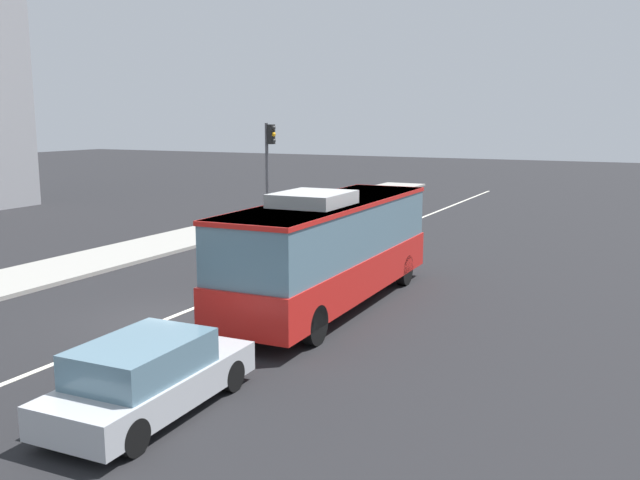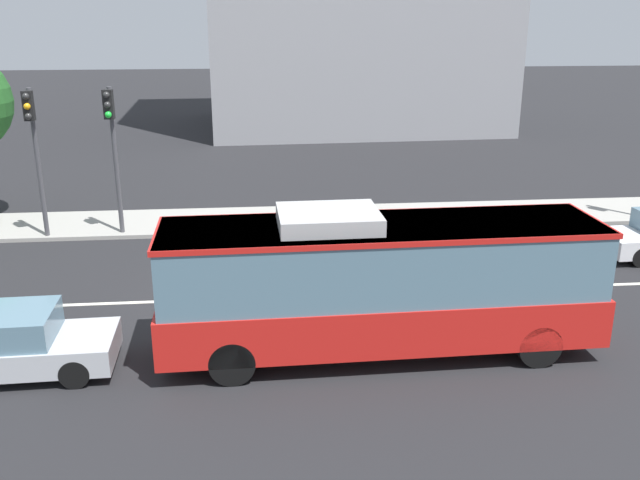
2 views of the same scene
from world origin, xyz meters
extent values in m
plane|color=black|center=(0.00, 0.00, 0.00)|extent=(160.00, 160.00, 0.00)
cube|color=silver|center=(0.00, 0.00, 0.01)|extent=(76.00, 0.16, 0.01)
cube|color=red|center=(3.31, -3.42, 0.98)|extent=(10.05, 2.72, 1.10)
cube|color=slate|center=(3.31, -3.42, 2.31)|extent=(9.85, 2.64, 1.58)
cube|color=red|center=(3.31, -3.42, 3.04)|extent=(9.95, 2.69, 0.12)
cube|color=#B2B2B2|center=(2.12, -3.45, 3.28)|extent=(2.24, 1.85, 0.36)
cylinder|color=black|center=(6.69, -2.25, 0.50)|extent=(1.01, 0.32, 1.00)
cylinder|color=black|center=(6.74, -4.45, 0.50)|extent=(1.01, 0.32, 1.00)
cylinder|color=black|center=(-0.11, -2.40, 0.50)|extent=(1.01, 0.32, 1.00)
cylinder|color=black|center=(-0.06, -4.60, 0.50)|extent=(1.01, 0.32, 1.00)
cube|color=white|center=(13.87, 2.23, 0.52)|extent=(4.56, 1.97, 0.60)
cube|color=slate|center=(14.12, 2.24, 1.14)|extent=(2.58, 1.75, 0.64)
cylinder|color=black|center=(12.40, 1.38, 0.32)|extent=(0.65, 0.24, 0.64)
cylinder|color=black|center=(12.34, 2.98, 0.32)|extent=(0.65, 0.24, 0.64)
cylinder|color=black|center=(15.39, 1.49, 0.32)|extent=(0.65, 0.24, 0.64)
cylinder|color=black|center=(15.33, 3.09, 0.32)|extent=(0.65, 0.24, 0.64)
cube|color=#B7BABF|center=(-4.90, -3.68, 0.52)|extent=(4.55, 1.93, 0.60)
cube|color=slate|center=(-5.15, -3.68, 1.14)|extent=(2.57, 1.73, 0.64)
cylinder|color=black|center=(-3.42, -2.83, 0.32)|extent=(0.65, 0.24, 0.64)
cylinder|color=black|center=(-3.37, -4.43, 0.32)|extent=(0.65, 0.24, 0.64)
cylinder|color=black|center=(-6.42, -2.92, 0.32)|extent=(0.65, 0.24, 0.64)
cylinder|color=black|center=(-6.37, -4.52, 0.32)|extent=(0.65, 0.24, 0.64)
cylinder|color=#47474C|center=(15.37, 5.94, 2.60)|extent=(0.16, 0.16, 5.20)
cube|color=black|center=(15.34, 5.66, 4.65)|extent=(0.34, 0.31, 0.96)
sphere|color=#2D2D2D|center=(15.32, 5.51, 4.97)|extent=(0.22, 0.22, 0.22)
sphere|color=#F9A514|center=(15.32, 5.51, 4.65)|extent=(0.22, 0.22, 0.22)
sphere|color=#2D2D2D|center=(15.32, 5.51, 4.33)|extent=(0.22, 0.22, 0.22)
camera|label=1|loc=(-14.39, -11.93, 5.42)|focal=38.84mm
camera|label=2|loc=(0.55, -17.89, 7.61)|focal=39.03mm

